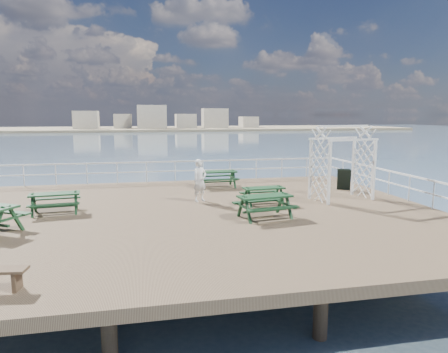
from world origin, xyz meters
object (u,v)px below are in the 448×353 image
picnic_table_a (55,199)px  picnic_table_c (264,192)px  person (200,180)px  picnic_table_b (218,175)px  picnic_table_e (265,201)px  trellis_arbor (342,167)px

picnic_table_a → picnic_table_c: size_ratio=1.09×
person → picnic_table_b: bearing=37.8°
picnic_table_e → picnic_table_c: bearing=64.6°
picnic_table_b → trellis_arbor: size_ratio=0.61×
picnic_table_b → person: person is taller
picnic_table_a → trellis_arbor: 11.14m
picnic_table_c → person: person is taller
picnic_table_b → trellis_arbor: 5.96m
trellis_arbor → picnic_table_e: bearing=-162.6°
trellis_arbor → picnic_table_c: bearing=172.7°
picnic_table_a → picnic_table_b: (6.64, 3.96, 0.04)m
picnic_table_a → person: 5.41m
picnic_table_c → person: bearing=151.6°
picnic_table_c → trellis_arbor: 3.55m
picnic_table_a → person: (5.33, 0.88, 0.33)m
picnic_table_a → person: size_ratio=1.07×
trellis_arbor → person: size_ratio=1.78×
picnic_table_b → picnic_table_e: same height
picnic_table_e → person: bearing=111.2°
picnic_table_a → person: bearing=3.0°
picnic_table_b → person: 3.36m
picnic_table_b → person: (-1.31, -3.08, 0.29)m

